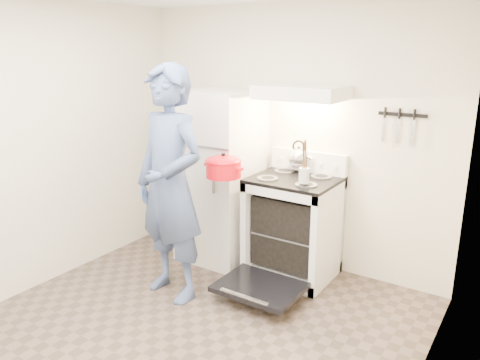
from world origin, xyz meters
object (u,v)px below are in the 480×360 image
object	(u,v)px
refrigerator	(220,176)
dutch_oven	(223,169)
tea_kettle	(299,156)
person	(170,185)
stove_body	(293,229)

from	to	relation	value
refrigerator	dutch_oven	bearing A→B (deg)	-51.69
tea_kettle	dutch_oven	xyz separation A→B (m)	(-0.36, -0.72, -0.02)
tea_kettle	dutch_oven	bearing A→B (deg)	-116.15
tea_kettle	person	bearing A→B (deg)	-119.07
refrigerator	stove_body	xyz separation A→B (m)	(0.81, 0.02, -0.39)
stove_body	person	size ratio (longest dim) A/B	0.47
tea_kettle	dutch_oven	distance (m)	0.81
stove_body	dutch_oven	size ratio (longest dim) A/B	2.45
stove_body	dutch_oven	bearing A→B (deg)	-130.59
stove_body	person	bearing A→B (deg)	-127.87
stove_body	refrigerator	bearing A→B (deg)	-178.23
dutch_oven	person	bearing A→B (deg)	-124.05
person	refrigerator	bearing A→B (deg)	105.61
person	dutch_oven	bearing A→B (deg)	64.09
tea_kettle	person	xyz separation A→B (m)	(-0.62, -1.12, -0.11)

